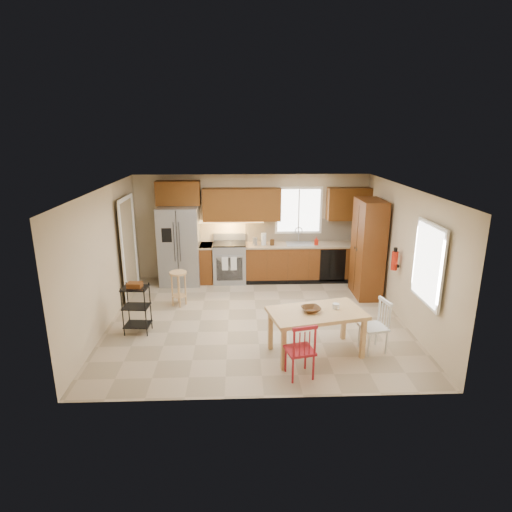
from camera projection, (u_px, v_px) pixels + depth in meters
The scene contains 33 objects.
floor at pixel (257, 319), 8.18m from camera, with size 5.50×5.50×0.00m, color tan.
ceiling at pixel (257, 189), 7.47m from camera, with size 5.50×5.00×0.02m, color silver.
wall_back at pixel (252, 227), 10.22m from camera, with size 5.50×0.02×2.50m, color #CCB793.
wall_front at pixel (265, 313), 5.43m from camera, with size 5.50×0.02×2.50m, color #CCB793.
wall_left at pixel (105, 259), 7.72m from camera, with size 0.02×5.00×2.50m, color #CCB793.
wall_right at pixel (404, 255), 7.93m from camera, with size 0.02×5.00×2.50m, color #CCB793.
refrigerator at pixel (180, 246), 9.89m from camera, with size 0.92×0.75×1.82m, color gray.
range_stove at pixel (230, 263), 10.12m from camera, with size 0.76×0.63×0.92m, color gray.
base_cabinet_narrow at pixel (207, 263), 10.12m from camera, with size 0.30×0.60×0.90m, color brown.
base_cabinet_run at pixel (307, 262), 10.21m from camera, with size 2.92×0.60×0.90m, color brown.
dishwasher at pixel (333, 265), 9.95m from camera, with size 0.60×0.02×0.78m, color black.
backsplash at pixel (306, 230), 10.28m from camera, with size 2.92×0.03×0.55m, color beige.
upper_over_fridge at pixel (178, 193), 9.75m from camera, with size 1.00×0.35×0.55m, color #5F310F.
upper_left_block at pixel (242, 205), 9.88m from camera, with size 1.80×0.35×0.75m, color #5F310F.
upper_right_block at pixel (349, 204), 9.97m from camera, with size 1.00×0.35×0.75m, color #5F310F.
window_back at pixel (299, 210), 10.13m from camera, with size 1.12×0.04×1.12m, color white.
sink at pixel (299, 246), 10.09m from camera, with size 0.62×0.46×0.16m, color gray.
undercab_glow at pixel (229, 222), 9.96m from camera, with size 1.60×0.30×0.01m, color #FFBF66.
soap_bottle at pixel (316, 241), 9.97m from camera, with size 0.09×0.09×0.19m, color #B01C0C.
paper_towel at pixel (264, 239), 9.95m from camera, with size 0.12×0.12×0.28m, color silver.
canister_steel at pixel (255, 241), 9.96m from camera, with size 0.11×0.11×0.18m, color gray.
canister_wood at pixel (272, 242), 9.95m from camera, with size 0.10×0.10×0.14m, color #4B2F14.
pantry at pixel (368, 249), 9.12m from camera, with size 0.50×0.95×2.10m, color brown.
fire_extinguisher at pixel (395, 261), 8.11m from camera, with size 0.12×0.12×0.36m, color #B01C0C.
window_right at pixel (428, 264), 6.77m from camera, with size 0.04×1.02×1.32m, color white.
doorway at pixel (128, 250), 9.03m from camera, with size 0.04×0.95×2.10m, color #8C7A59.
dining_table at pixel (316, 333), 6.85m from camera, with size 1.48×0.83×0.72m, color #DCB26E, non-canonical shape.
chair_red at pixel (300, 349), 6.20m from camera, with size 0.41×0.41×0.87m, color maroon, non-canonical shape.
chair_white at pixel (374, 326), 6.92m from camera, with size 0.41×0.41×0.87m, color silver, non-canonical shape.
table_bowl at pixel (311, 312), 6.74m from camera, with size 0.30×0.30×0.07m, color #4B2F14.
table_jar at pixel (336, 307), 6.84m from camera, with size 0.10×0.10×0.12m, color silver.
bar_stool at pixel (179, 289), 8.76m from camera, with size 0.35×0.35×0.72m, color #DCB26E, non-canonical shape.
utility_cart at pixel (137, 309), 7.55m from camera, with size 0.45×0.35×0.89m, color black, non-canonical shape.
Camera 1 is at (-0.31, -7.49, 3.49)m, focal length 30.00 mm.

